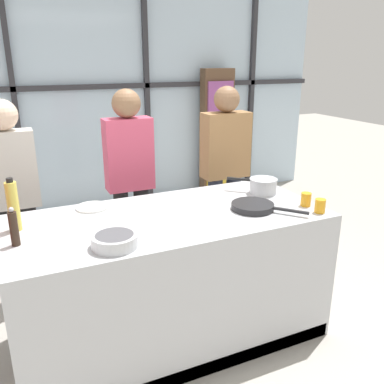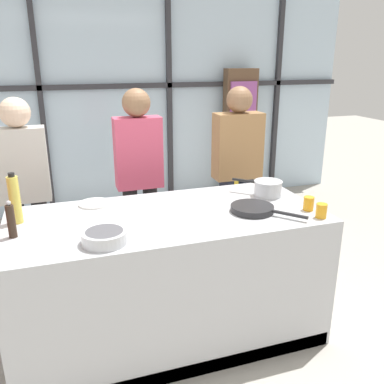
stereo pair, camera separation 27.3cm
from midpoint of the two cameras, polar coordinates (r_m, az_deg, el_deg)
name	(u,v)px [view 1 (the left image)]	position (r m, az deg, el deg)	size (l,w,h in m)	color
ground_plane	(172,334)	(3.07, -5.48, -19.31)	(18.00, 18.00, 0.00)	#ADA89E
back_window_wall	(84,99)	(5.15, -16.40, 12.46)	(6.40, 0.10, 2.80)	silver
bookshelf	(217,135)	(5.55, 2.08, 8.00)	(0.43, 0.19, 1.74)	brown
demo_island	(172,278)	(2.81, -5.73, -11.98)	(2.01, 0.92, 0.91)	#B7BABF
spectator_far_left	(12,191)	(3.37, -26.06, 0.10)	(0.38, 0.22, 1.60)	black
spectator_center_left	(130,174)	(3.44, -11.00, 2.50)	(0.39, 0.23, 1.64)	black
spectator_center_right	(225,165)	(3.75, 2.58, 3.80)	(0.43, 0.23, 1.64)	#232838
frying_pan	(254,206)	(2.71, 5.81, -2.04)	(0.39, 0.43, 0.04)	#232326
saucepan	(263,186)	(3.02, 7.39, 0.87)	(0.31, 0.30, 0.11)	silver
white_plate	(92,207)	(2.84, -16.51, -2.10)	(0.22, 0.22, 0.01)	white
mixing_bowl	(115,240)	(2.24, -14.29, -6.64)	(0.25, 0.25, 0.07)	silver
oil_bottle	(13,206)	(2.61, -26.61, -1.81)	(0.07, 0.07, 0.32)	#E0CC4C
pepper_grinder	(14,228)	(2.42, -26.76, -4.59)	(0.05, 0.05, 0.22)	#332319
juice_glass_near	(320,206)	(2.72, 14.83, -1.96)	(0.07, 0.07, 0.09)	orange
juice_glass_far	(306,199)	(2.82, 13.07, -1.07)	(0.07, 0.07, 0.09)	orange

